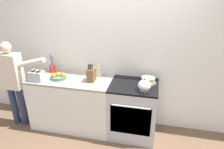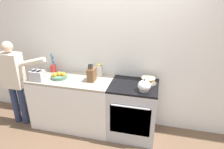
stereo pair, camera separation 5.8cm
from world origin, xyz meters
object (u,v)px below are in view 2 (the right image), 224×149
Objects in this scene: toaster at (37,75)px; milk_carton at (99,69)px; stove_range at (133,110)px; knife_block at (92,74)px; layer_cake at (148,81)px; tea_kettle at (144,86)px; person_baker at (14,77)px; utensil_crock at (53,68)px; fruit_bowl at (59,76)px.

milk_carton reaches higher than toaster.
knife_block is at bearing -179.99° from stove_range.
knife_block is (-0.67, -0.00, 0.55)m from stove_range.
layer_cake is 1.12× the size of toaster.
tea_kettle is at bearing 1.32° from toaster.
knife_block is at bearing 169.91° from tea_kettle.
person_baker reaches higher than tea_kettle.
utensil_crock is at bearing 172.35° from stove_range.
person_baker is at bearing -169.28° from fruit_bowl.
toaster is (-0.30, -0.15, 0.04)m from fruit_bowl.
toaster is (-0.06, -0.38, 0.01)m from utensil_crock.
knife_block is at bearing -14.07° from utensil_crock.
person_baker is (-1.30, -0.18, -0.11)m from knife_block.
tea_kettle is 0.67× the size of utensil_crock.
toaster is (-0.84, -0.19, -0.02)m from knife_block.
utensil_crock is 1.46× the size of milk_carton.
utensil_crock is 0.33m from fruit_bowl.
utensil_crock is at bearing 165.93° from knife_block.
tea_kettle is at bearing 4.19° from person_baker.
layer_cake is at bearing 7.49° from knife_block.
milk_carton is at bearing 19.66° from person_baker.
tea_kettle is 0.77× the size of knife_block.
toaster is at bearing -172.93° from stove_range.
stove_range is 0.86m from milk_carton.
stove_range is 3.49× the size of layer_cake.
layer_cake is (0.20, 0.11, 0.49)m from stove_range.
milk_carton is at bearing 24.10° from toaster.
knife_block is (-0.88, -0.12, 0.06)m from layer_cake.
milk_carton is 1.42m from person_baker.
knife_block reaches higher than fruit_bowl.
knife_block is at bearing -105.81° from milk_carton.
layer_cake is 1.66m from utensil_crock.
person_baker is at bearing 179.13° from toaster.
utensil_crock is 0.65m from person_baker.
tea_kettle is 0.88× the size of fruit_bowl.
stove_range is at bearing 7.07° from toaster.
fruit_bowl reaches higher than layer_cake.
knife_block is 0.80m from utensil_crock.
utensil_crock is 1.31× the size of fruit_bowl.
toaster reaches higher than fruit_bowl.
tea_kettle is 2.14m from person_baker.
toaster is 0.15× the size of person_baker.
tea_kettle reaches higher than toaster.
utensil_crock is at bearing 134.93° from fruit_bowl.
stove_range is at bearing -150.21° from layer_cake.
stove_range is at bearing -7.65° from utensil_crock.
fruit_bowl is 1.14× the size of toaster.
stove_range is 1.62m from toaster.
layer_cake is 0.27m from tea_kettle.
layer_cake is 0.89m from knife_block.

